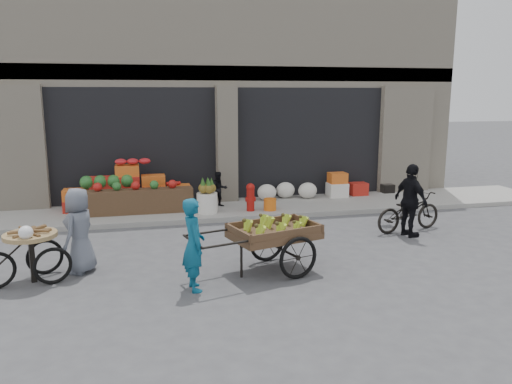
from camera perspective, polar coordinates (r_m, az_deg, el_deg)
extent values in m
plane|color=#424244|center=(9.36, 2.03, -7.88)|extent=(80.00, 80.00, 0.00)
cube|color=gray|center=(13.20, -2.64, -1.94)|extent=(18.00, 2.20, 0.12)
cube|color=beige|center=(16.90, -5.36, 12.66)|extent=(14.00, 6.00, 7.00)
cube|color=gray|center=(14.09, -3.73, 13.39)|extent=(14.00, 0.30, 0.40)
cube|color=black|center=(14.60, -13.73, 5.43)|extent=(4.40, 1.60, 3.10)
cube|color=black|center=(15.37, 5.14, 5.98)|extent=(4.40, 1.60, 3.10)
cube|color=beige|center=(13.95, -3.49, 5.48)|extent=(0.55, 0.80, 3.22)
cube|color=brown|center=(12.76, -13.52, -1.04)|extent=(2.80, 0.45, 0.60)
sphere|color=#1E5923|center=(13.20, -16.64, 1.14)|extent=(0.34, 0.34, 0.34)
cylinder|color=silver|center=(12.53, -5.60, -1.24)|extent=(0.52, 0.52, 0.50)
cylinder|color=#A5140F|center=(12.66, -0.64, -0.91)|extent=(0.20, 0.20, 0.56)
sphere|color=#A5140F|center=(12.60, -0.64, 0.51)|extent=(0.22, 0.22, 0.22)
cylinder|color=orange|center=(12.76, 1.61, -1.42)|extent=(0.32, 0.32, 0.30)
ellipsoid|color=silver|center=(14.10, 3.61, 0.06)|extent=(1.70, 0.60, 0.44)
imported|color=black|center=(13.13, -4.24, 0.31)|extent=(0.51, 0.43, 0.93)
cube|color=brown|center=(8.66, 2.09, -4.85)|extent=(1.65, 1.30, 0.13)
torus|color=black|center=(8.42, 4.84, -7.51)|extent=(0.72, 0.26, 0.73)
torus|color=black|center=(9.25, 1.28, -5.73)|extent=(0.72, 0.26, 0.73)
cylinder|color=black|center=(8.47, -1.68, -7.80)|extent=(0.05, 0.05, 0.60)
imported|color=#0E506F|center=(7.89, -7.14, -5.98)|extent=(0.42, 0.58, 1.48)
cylinder|color=#9E7F51|center=(8.91, -24.41, -4.53)|extent=(1.09, 1.09, 0.07)
cube|color=black|center=(9.02, -24.20, -6.98)|extent=(0.10, 0.10, 0.80)
torus|color=black|center=(8.83, -22.20, -7.82)|extent=(0.60, 0.28, 0.62)
torus|color=black|center=(9.35, -22.98, -6.82)|extent=(0.60, 0.28, 0.62)
imported|color=slate|center=(9.11, -19.54, -4.18)|extent=(0.74, 0.86, 1.49)
imported|color=black|center=(11.73, 17.04, -2.14)|extent=(1.80, 0.94, 0.90)
imported|color=black|center=(11.22, 17.27, -0.95)|extent=(0.57, 0.99, 1.59)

